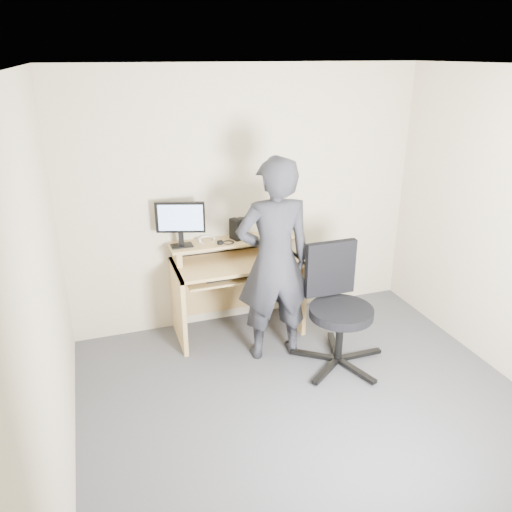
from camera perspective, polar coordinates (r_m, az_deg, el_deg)
ground at (r=4.00m, az=7.19°, el=-18.01°), size 3.50×3.50×0.00m
back_wall at (r=4.87m, az=-1.02°, el=6.45°), size 3.50×0.02×2.50m
ceiling at (r=3.06m, az=9.56°, el=20.55°), size 3.50×3.50×0.02m
desk at (r=4.86m, az=-2.41°, el=-2.44°), size 1.20×0.60×0.91m
monitor at (r=4.58m, az=-8.64°, el=4.07°), size 0.44×0.17×0.43m
external_drive at (r=4.77m, az=-2.31°, el=3.06°), size 0.11×0.15×0.20m
travel_mug at (r=4.80m, az=-1.70°, el=3.08°), size 0.08×0.08×0.18m
smartphone at (r=4.86m, az=1.58°, el=2.25°), size 0.10×0.14×0.01m
charger at (r=4.67m, az=-4.12°, el=1.54°), size 0.05×0.05×0.03m
headphones at (r=4.77m, az=-5.64°, el=1.80°), size 0.16×0.16×0.06m
keyboard at (r=4.63m, az=-3.19°, el=-2.13°), size 0.47×0.20×0.03m
mouse at (r=4.72m, az=2.34°, el=-0.27°), size 0.11×0.08×0.04m
office_chair at (r=4.39m, az=9.25°, el=-5.23°), size 0.79×0.83×1.05m
person at (r=4.27m, az=2.07°, el=-0.64°), size 0.70×0.48×1.83m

